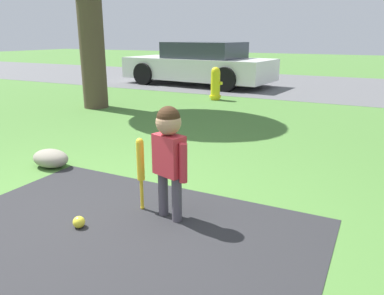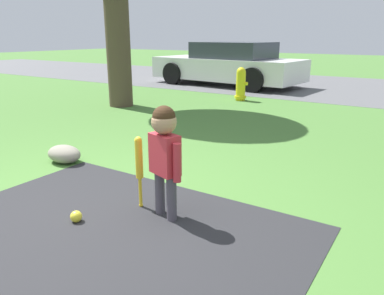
{
  "view_description": "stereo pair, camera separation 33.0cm",
  "coord_description": "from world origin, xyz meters",
  "views": [
    {
      "loc": [
        2.06,
        -2.01,
        1.45
      ],
      "look_at": [
        0.63,
        0.82,
        0.5
      ],
      "focal_mm": 35.0,
      "sensor_mm": 36.0,
      "label": 1
    },
    {
      "loc": [
        2.35,
        -1.84,
        1.45
      ],
      "look_at": [
        0.63,
        0.82,
        0.5
      ],
      "focal_mm": 35.0,
      "sensor_mm": 36.0,
      "label": 2
    }
  ],
  "objects": [
    {
      "name": "parked_car",
      "position": [
        -2.95,
        8.35,
        0.61
      ],
      "size": [
        4.63,
        2.28,
        1.26
      ],
      "rotation": [
        0.0,
        0.0,
        3.05
      ],
      "color": "silver",
      "rests_on": "ground"
    },
    {
      "name": "sports_ball",
      "position": [
        0.07,
        -0.06,
        0.05
      ],
      "size": [
        0.1,
        0.1,
        0.1
      ],
      "color": "yellow",
      "rests_on": "ground"
    },
    {
      "name": "ground_plane",
      "position": [
        0.0,
        0.0,
        0.0
      ],
      "size": [
        60.0,
        60.0,
        0.0
      ],
      "primitive_type": "plane",
      "color": "#477533"
    },
    {
      "name": "child",
      "position": [
        0.63,
        0.42,
        0.61
      ],
      "size": [
        0.37,
        0.21,
        0.94
      ],
      "rotation": [
        0.0,
        0.0,
        -0.3
      ],
      "color": "#4C4751",
      "rests_on": "ground"
    },
    {
      "name": "edging_rock",
      "position": [
        -1.22,
        0.88,
        0.1
      ],
      "size": [
        0.45,
        0.31,
        0.21
      ],
      "color": "gray",
      "rests_on": "ground"
    },
    {
      "name": "baseball_bat",
      "position": [
        0.33,
        0.44,
        0.42
      ],
      "size": [
        0.06,
        0.06,
        0.64
      ],
      "color": "yellow",
      "rests_on": "ground"
    },
    {
      "name": "street_strip",
      "position": [
        0.0,
        9.65,
        0.0
      ],
      "size": [
        40.0,
        6.0,
        0.01
      ],
      "color": "#59595B",
      "rests_on": "ground"
    },
    {
      "name": "fire_hydrant",
      "position": [
        -1.41,
        6.03,
        0.37
      ],
      "size": [
        0.3,
        0.27,
        0.76
      ],
      "color": "yellow",
      "rests_on": "ground"
    }
  ]
}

